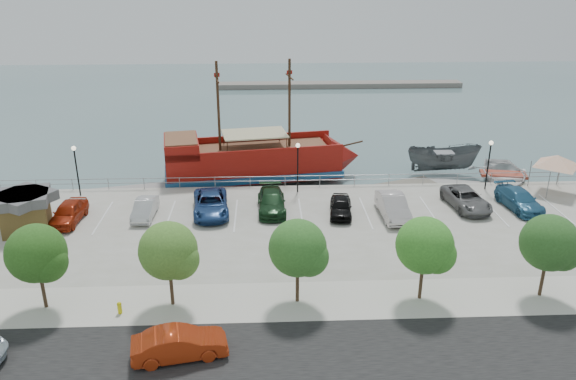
{
  "coord_description": "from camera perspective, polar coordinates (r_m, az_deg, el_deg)",
  "views": [
    {
      "loc": [
        -2.71,
        -37.12,
        17.67
      ],
      "look_at": [
        -1.0,
        2.0,
        2.0
      ],
      "focal_mm": 35.0,
      "sensor_mm": 36.0,
      "label": 1
    }
  ],
  "objects": [
    {
      "name": "ground",
      "position": [
        41.63,
        1.5,
        -4.84
      ],
      "size": [
        160.0,
        160.0,
        0.0
      ],
      "primitive_type": "plane",
      "color": "#4A696E"
    },
    {
      "name": "tree_e",
      "position": [
        31.88,
        13.99,
        -5.69
      ],
      "size": [
        3.3,
        3.2,
        5.0
      ],
      "color": "#473321",
      "rests_on": "sidewalk"
    },
    {
      "name": "parked_car_h",
      "position": [
        47.26,
        22.46,
        -0.92
      ],
      "size": [
        2.7,
        5.32,
        1.48
      ],
      "primitive_type": "imported",
      "rotation": [
        0.0,
        0.0,
        0.13
      ],
      "color": "#285F83",
      "rests_on": "land_slab"
    },
    {
      "name": "parked_car_f",
      "position": [
        43.0,
        10.61,
        -1.63
      ],
      "size": [
        1.91,
        5.13,
        1.67
      ],
      "primitive_type": "imported",
      "rotation": [
        0.0,
        0.0,
        0.03
      ],
      "color": "beige",
      "rests_on": "land_slab"
    },
    {
      "name": "sidewalk",
      "position": [
        32.47,
        2.74,
        -11.15
      ],
      "size": [
        100.0,
        4.0,
        0.05
      ],
      "primitive_type": "cube",
      "color": "beige",
      "rests_on": "land_slab"
    },
    {
      "name": "dock_east",
      "position": [
        52.98,
        17.42,
        0.37
      ],
      "size": [
        7.39,
        3.7,
        0.41
      ],
      "primitive_type": "cube",
      "rotation": [
        0.0,
        0.0,
        -0.25
      ],
      "color": "gray",
      "rests_on": "ground"
    },
    {
      "name": "parked_car_a",
      "position": [
        44.44,
        -21.41,
        -2.13
      ],
      "size": [
        2.07,
        4.62,
        1.54
      ],
      "primitive_type": "imported",
      "rotation": [
        0.0,
        0.0,
        -0.05
      ],
      "color": "#A0270D",
      "rests_on": "land_slab"
    },
    {
      "name": "patrol_boat",
      "position": [
        55.59,
        15.5,
        2.83
      ],
      "size": [
        7.07,
        3.05,
        2.68
      ],
      "primitive_type": "imported",
      "rotation": [
        0.0,
        0.0,
        1.5
      ],
      "color": "#54595B",
      "rests_on": "ground"
    },
    {
      "name": "tree_b",
      "position": [
        32.94,
        -23.98,
        -6.1
      ],
      "size": [
        3.3,
        3.2,
        5.0
      ],
      "color": "#473321",
      "rests_on": "sidewalk"
    },
    {
      "name": "dock_mid",
      "position": [
        51.24,
        10.99,
        0.27
      ],
      "size": [
        7.54,
        4.57,
        0.42
      ],
      "primitive_type": "cube",
      "rotation": [
        0.0,
        0.0,
        0.37
      ],
      "color": "#6A6558",
      "rests_on": "ground"
    },
    {
      "name": "tree_c",
      "position": [
        31.05,
        -11.81,
        -6.26
      ],
      "size": [
        3.3,
        3.2,
        5.0
      ],
      "color": "#473321",
      "rests_on": "sidewalk"
    },
    {
      "name": "far_shore",
      "position": [
        94.77,
        5.34,
        10.6
      ],
      "size": [
        40.0,
        3.0,
        0.8
      ],
      "primitive_type": "cube",
      "color": "gray",
      "rests_on": "ground"
    },
    {
      "name": "dock_west",
      "position": [
        51.29,
        -15.91,
        -0.16
      ],
      "size": [
        7.64,
        3.69,
        0.42
      ],
      "primitive_type": "cube",
      "rotation": [
        0.0,
        0.0,
        0.23
      ],
      "color": "gray",
      "rests_on": "ground"
    },
    {
      "name": "seawall_railing",
      "position": [
        48.15,
        0.89,
        0.95
      ],
      "size": [
        50.0,
        0.06,
        1.0
      ],
      "color": "gray",
      "rests_on": "land_slab"
    },
    {
      "name": "parked_car_g",
      "position": [
        46.01,
        17.66,
        -0.87
      ],
      "size": [
        3.04,
        5.51,
        1.46
      ],
      "primitive_type": "imported",
      "rotation": [
        0.0,
        0.0,
        0.12
      ],
      "color": "slate",
      "rests_on": "land_slab"
    },
    {
      "name": "tree_f",
      "position": [
        34.49,
        25.26,
        -5.07
      ],
      "size": [
        3.3,
        3.2,
        5.0
      ],
      "color": "#473321",
      "rests_on": "sidewalk"
    },
    {
      "name": "parked_car_c",
      "position": [
        43.23,
        -7.85,
        -1.4
      ],
      "size": [
        3.17,
        5.88,
        1.57
      ],
      "primitive_type": "imported",
      "rotation": [
        0.0,
        0.0,
        0.1
      ],
      "color": "navy",
      "rests_on": "land_slab"
    },
    {
      "name": "shed",
      "position": [
        44.07,
        -25.14,
        -1.89
      ],
      "size": [
        4.18,
        4.18,
        2.82
      ],
      "rotation": [
        0.0,
        0.0,
        0.25
      ],
      "color": "brown",
      "rests_on": "land_slab"
    },
    {
      "name": "canopy_tent",
      "position": [
        51.32,
        25.74,
        3.2
      ],
      "size": [
        4.87,
        4.87,
        3.66
      ],
      "rotation": [
        0.0,
        0.0,
        0.12
      ],
      "color": "slate",
      "rests_on": "land_slab"
    },
    {
      "name": "speedboat",
      "position": [
        54.61,
        20.99,
        1.2
      ],
      "size": [
        6.91,
        8.6,
        1.58
      ],
      "primitive_type": "imported",
      "rotation": [
        0.0,
        0.0,
        -0.21
      ],
      "color": "silver",
      "rests_on": "ground"
    },
    {
      "name": "parked_car_e",
      "position": [
        42.79,
        5.38,
        -1.67
      ],
      "size": [
        2.11,
        4.24,
        1.39
      ],
      "primitive_type": "imported",
      "rotation": [
        0.0,
        0.0,
        -0.12
      ],
      "color": "black",
      "rests_on": "land_slab"
    },
    {
      "name": "lamp_post_right",
      "position": [
        49.69,
        19.78,
        3.25
      ],
      "size": [
        0.36,
        0.36,
        4.28
      ],
      "color": "black",
      "rests_on": "land_slab"
    },
    {
      "name": "street_sedan",
      "position": [
        28.47,
        -10.96,
        -15.1
      ],
      "size": [
        4.79,
        2.43,
        1.51
      ],
      "primitive_type": "imported",
      "rotation": [
        0.0,
        0.0,
        1.76
      ],
      "color": "#A82F10",
      "rests_on": "street"
    },
    {
      "name": "lamp_post_left",
      "position": [
        48.51,
        -20.77,
        2.68
      ],
      "size": [
        0.36,
        0.36,
        4.28
      ],
      "color": "black",
      "rests_on": "land_slab"
    },
    {
      "name": "fire_hydrant",
      "position": [
        32.48,
        -16.74,
        -11.35
      ],
      "size": [
        0.25,
        0.25,
        0.74
      ],
      "rotation": [
        0.0,
        0.0,
        -0.03
      ],
      "color": "#D0C60D",
      "rests_on": "sidewalk"
    },
    {
      "name": "street",
      "position": [
        27.66,
        3.89,
        -17.92
      ],
      "size": [
        100.0,
        8.0,
        0.04
      ],
      "primitive_type": "cube",
      "color": "black",
      "rests_on": "land_slab"
    },
    {
      "name": "pirate_ship",
      "position": [
        51.9,
        -2.12,
        3.01
      ],
      "size": [
        18.74,
        7.81,
        11.66
      ],
      "rotation": [
        0.0,
        0.0,
        0.16
      ],
      "color": "maroon",
      "rests_on": "ground"
    },
    {
      "name": "parked_car_d",
      "position": [
        43.31,
        -1.68,
        -1.2
      ],
      "size": [
        2.23,
        5.21,
        1.5
      ],
      "primitive_type": "imported",
      "rotation": [
        0.0,
        0.0,
        0.02
      ],
      "color": "#133318",
      "rests_on": "land_slab"
    },
    {
      "name": "parked_car_b",
      "position": [
        43.63,
        -14.33,
        -1.84
      ],
      "size": [
        1.5,
        4.09,
        1.34
      ],
      "primitive_type": "imported",
      "rotation": [
        0.0,
        0.0,
        -0.02
      ],
      "color": "silver",
      "rests_on": "land_slab"
    },
    {
      "name": "tree_d",
      "position": [
        30.68,
        1.27,
        -6.13
      ],
      "size": [
        3.3,
        3.2,
        5.0
      ],
      "color": "#473321",
      "rests_on": "sidewalk"
    },
    {
      "name": "lamp_post_mid",
      "position": [
        46.12,
        1.0,
        3.18
      ],
      "size": [
        0.36,
        0.36,
        4.28
      ],
      "color": "black",
      "rests_on": "land_slab"
    }
  ]
}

